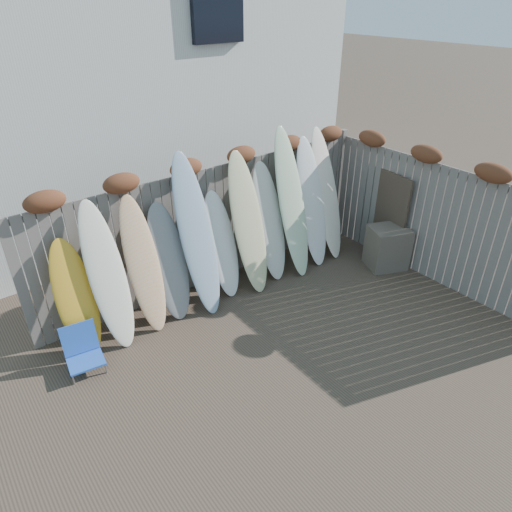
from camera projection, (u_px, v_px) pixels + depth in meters
ground at (309, 353)px, 6.33m from camera, size 80.00×80.00×0.00m
back_fence at (214, 216)px, 7.40m from camera, size 6.05×0.28×2.24m
right_fence at (435, 215)px, 7.50m from camera, size 0.28×4.40×2.24m
house at (119, 54)px, 9.42m from camera, size 8.50×5.50×6.33m
beach_chair at (82, 350)px, 5.98m from camera, size 0.51×0.53×0.60m
wooden_crate at (387, 247)px, 8.13m from camera, size 0.82×0.76×0.76m
lattice_panel at (384, 214)px, 8.33m from camera, size 0.22×1.08×1.63m
surfboard_0 at (76, 299)px, 6.04m from camera, size 0.54×0.61×1.62m
surfboard_1 at (107, 276)px, 6.13m from camera, size 0.50×0.73×2.04m
surfboard_2 at (143, 265)px, 6.46m from camera, size 0.51×0.72×1.97m
surfboard_3 at (169, 263)px, 6.73m from camera, size 0.60×0.67×1.75m
surfboard_4 at (197, 236)px, 6.75m from camera, size 0.55×0.86×2.41m
surfboard_5 at (222, 245)px, 7.24m from camera, size 0.51×0.62×1.70m
surfboard_6 at (248, 224)px, 7.27m from camera, size 0.58×0.81×2.25m
surfboard_7 at (269, 222)px, 7.65m from camera, size 0.58×0.74×1.97m
surfboard_8 at (292, 204)px, 7.68m from camera, size 0.55×0.89×2.48m
surfboard_9 at (312, 203)px, 8.02m from camera, size 0.60×0.83×2.22m
surfboard_10 at (327, 195)px, 8.21m from camera, size 0.57×0.84×2.32m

